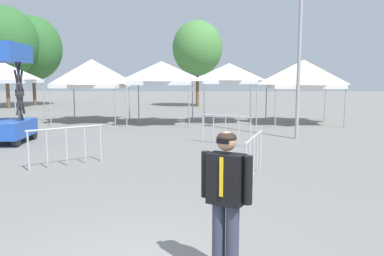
{
  "coord_description": "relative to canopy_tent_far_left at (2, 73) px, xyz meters",
  "views": [
    {
      "loc": [
        0.72,
        -4.12,
        2.38
      ],
      "look_at": [
        0.5,
        4.22,
        1.3
      ],
      "focal_mm": 35.56,
      "sensor_mm": 36.0,
      "label": 1
    }
  ],
  "objects": [
    {
      "name": "tree_behind_tents_center",
      "position": [
        10.13,
        12.89,
        2.25
      ],
      "size": [
        4.22,
        4.22,
        7.29
      ],
      "color": "brown",
      "rests_on": "ground"
    },
    {
      "name": "crowd_barrier_near_person",
      "position": [
        6.8,
        -9.77,
        -1.95
      ],
      "size": [
        1.66,
        1.37,
        1.08
      ],
      "color": "#B7BABF",
      "rests_on": "ground"
    },
    {
      "name": "canopy_tent_far_left",
      "position": [
        0.0,
        0.0,
        0.0
      ],
      "size": [
        3.27,
        3.27,
        3.26
      ],
      "color": "#9E9EA3",
      "rests_on": "ground"
    },
    {
      "name": "person_foreground",
      "position": [
        10.8,
        -15.6,
        -1.67
      ],
      "size": [
        0.58,
        0.41,
        1.78
      ],
      "color": "#33384C",
      "rests_on": "ground"
    },
    {
      "name": "canopy_tent_behind_left",
      "position": [
        8.41,
        0.01,
        -0.03
      ],
      "size": [
        3.33,
        3.33,
        3.29
      ],
      "color": "#9E9EA3",
      "rests_on": "ground"
    },
    {
      "name": "light_pole_opposite_side",
      "position": [
        14.3,
        -4.8,
        1.88
      ],
      "size": [
        0.36,
        0.36,
        8.06
      ],
      "color": "#9E9EA3",
      "rests_on": "ground"
    },
    {
      "name": "canopy_tent_far_right",
      "position": [
        4.45,
        1.02,
        -0.03
      ],
      "size": [
        3.65,
        3.65,
        3.45
      ],
      "color": "#9E9EA3",
      "rests_on": "ground"
    },
    {
      "name": "tree_behind_tents_left",
      "position": [
        -4.53,
        13.91,
        2.36
      ],
      "size": [
        5.15,
        5.15,
        7.9
      ],
      "color": "brown",
      "rests_on": "ground"
    },
    {
      "name": "canopy_tent_behind_center",
      "position": [
        15.86,
        0.41,
        -0.08
      ],
      "size": [
        3.63,
        3.63,
        3.38
      ],
      "color": "#9E9EA3",
      "rests_on": "ground"
    },
    {
      "name": "crowd_barrier_by_lift",
      "position": [
        11.38,
        -6.29,
        -1.95
      ],
      "size": [
        1.77,
        1.22,
        1.08
      ],
      "color": "#B7BABF",
      "rests_on": "ground"
    },
    {
      "name": "crowd_barrier_mid_lot",
      "position": [
        11.72,
        -11.22,
        -1.95
      ],
      "size": [
        0.68,
        2.02,
        1.08
      ],
      "color": "#B7BABF",
      "rests_on": "ground"
    },
    {
      "name": "canopy_tent_left_of_center",
      "position": [
        11.99,
        0.85,
        -0.05
      ],
      "size": [
        2.87,
        2.87,
        3.22
      ],
      "color": "#9E9EA3",
      "rests_on": "ground"
    },
    {
      "name": "tree_behind_tents_right",
      "position": [
        -5.21,
        10.54,
        2.59
      ],
      "size": [
        5.12,
        5.12,
        8.12
      ],
      "color": "brown",
      "rests_on": "ground"
    },
    {
      "name": "scissor_lift",
      "position": [
        3.31,
        -6.12,
        -1.58
      ],
      "size": [
        1.61,
        2.42,
        3.66
      ],
      "color": "black",
      "rests_on": "ground"
    }
  ]
}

